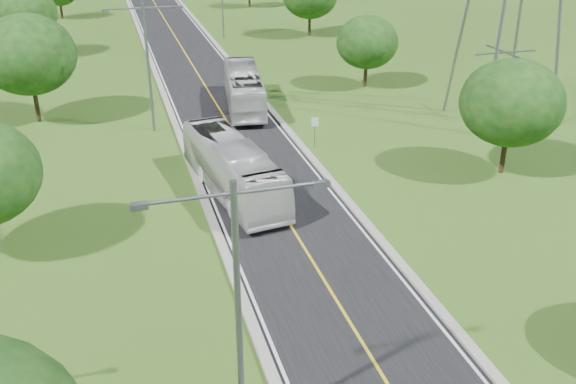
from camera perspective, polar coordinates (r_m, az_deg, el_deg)
name	(u,v)px	position (r m, az deg, el deg)	size (l,w,h in m)	color
ground	(200,77)	(67.56, -7.87, 10.09)	(260.00, 260.00, 0.00)	#2F4E15
road	(191,63)	(73.31, -8.61, 11.28)	(8.00, 150.00, 0.06)	black
curb_left	(152,65)	(72.88, -11.98, 11.00)	(0.50, 150.00, 0.22)	gray
curb_right	(229,60)	(73.94, -5.29, 11.64)	(0.50, 150.00, 0.22)	gray
speed_limit_sign	(315,127)	(47.68, 2.40, 5.79)	(0.55, 0.09, 2.40)	slate
streetlight_near_left	(238,298)	(20.52, -4.49, -9.35)	(5.90, 0.25, 10.00)	slate
streetlight_mid_left	(147,57)	(51.03, -12.38, 11.64)	(5.90, 0.25, 10.00)	slate
tree_lc	(28,55)	(56.20, -22.11, 11.24)	(7.56, 7.56, 8.79)	black
tree_ld	(26,13)	(79.98, -22.25, 14.53)	(6.72, 6.72, 7.82)	black
tree_rb	(512,103)	(44.58, 19.25, 7.51)	(6.72, 6.72, 7.82)	black
tree_rc	(367,42)	(62.93, 7.05, 13.07)	(5.88, 5.88, 6.84)	black
bus_outbound	(244,89)	(56.75, -3.95, 9.16)	(2.86, 12.20, 3.40)	beige
bus_inbound	(233,168)	(40.29, -4.92, 2.18)	(2.88, 12.31, 3.43)	silver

